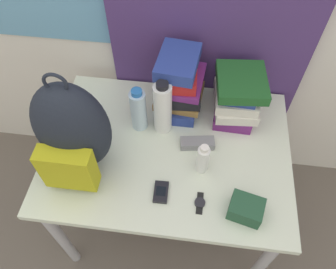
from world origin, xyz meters
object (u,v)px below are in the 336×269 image
at_px(sunscreen_bottle, 203,159).
at_px(wristwatch, 200,203).
at_px(book_stack_left, 179,84).
at_px(book_stack_center, 237,96).
at_px(sunglasses_case, 197,143).
at_px(backpack, 72,132).
at_px(water_bottle, 138,110).
at_px(camera_pouch, 246,209).
at_px(cell_phone, 161,192).
at_px(sports_bottle, 163,108).

xyz_separation_m(sunscreen_bottle, wristwatch, (0.00, -0.16, -0.07)).
bearing_deg(book_stack_left, book_stack_center, -0.93).
distance_m(sunscreen_bottle, sunglasses_case, 0.13).
height_order(book_stack_center, wristwatch, book_stack_center).
bearing_deg(backpack, sunglasses_case, 17.12).
bearing_deg(sunscreen_bottle, water_bottle, 146.65).
bearing_deg(book_stack_center, backpack, -150.51).
bearing_deg(wristwatch, camera_pouch, -5.80).
relative_size(book_stack_center, sunglasses_case, 1.75).
relative_size(cell_phone, wristwatch, 1.02).
relative_size(book_stack_left, sports_bottle, 1.10).
distance_m(book_stack_left, water_bottle, 0.22).
bearing_deg(water_bottle, sunglasses_case, -16.49).
relative_size(book_stack_center, sunscreen_bottle, 1.68).
relative_size(backpack, cell_phone, 5.29).
xyz_separation_m(backpack, sports_bottle, (0.31, 0.23, -0.08)).
bearing_deg(water_bottle, sunscreen_bottle, -33.35).
bearing_deg(sunglasses_case, cell_phone, -116.50).
height_order(cell_phone, sunglasses_case, sunglasses_case).
distance_m(book_stack_center, sunglasses_case, 0.28).
height_order(cell_phone, wristwatch, cell_phone).
height_order(book_stack_left, sunscreen_bottle, book_stack_left).
bearing_deg(sunscreen_bottle, sports_bottle, 134.01).
distance_m(water_bottle, camera_pouch, 0.61).
height_order(book_stack_left, water_bottle, book_stack_left).
relative_size(book_stack_left, wristwatch, 3.36).
height_order(sports_bottle, cell_phone, sports_bottle).
height_order(camera_pouch, wristwatch, camera_pouch).
bearing_deg(backpack, sports_bottle, 36.14).
bearing_deg(sports_bottle, book_stack_center, 22.01).
bearing_deg(book_stack_center, water_bottle, -163.04).
bearing_deg(book_stack_center, sunscreen_bottle, -111.43).
xyz_separation_m(book_stack_left, water_bottle, (-0.16, -0.14, -0.04)).
xyz_separation_m(water_bottle, sports_bottle, (0.11, 0.00, 0.03)).
distance_m(sports_bottle, camera_pouch, 0.54).
bearing_deg(cell_phone, wristwatch, -9.07).
bearing_deg(book_stack_left, sunglasses_case, -63.04).
distance_m(sunscreen_bottle, cell_phone, 0.21).
bearing_deg(sports_bottle, cell_phone, -83.28).
xyz_separation_m(camera_pouch, wristwatch, (-0.17, 0.02, -0.03)).
bearing_deg(cell_phone, backpack, 163.61).
bearing_deg(sunglasses_case, backpack, -162.88).
distance_m(sunscreen_bottle, wristwatch, 0.17).
bearing_deg(sunscreen_bottle, wristwatch, -88.29).
bearing_deg(water_bottle, book_stack_center, 16.96).
height_order(book_stack_center, sports_bottle, sports_bottle).
bearing_deg(sports_bottle, water_bottle, -179.40).
bearing_deg(camera_pouch, sunscreen_bottle, 135.27).
bearing_deg(cell_phone, sunglasses_case, 63.50).
height_order(book_stack_center, camera_pouch, book_stack_center).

